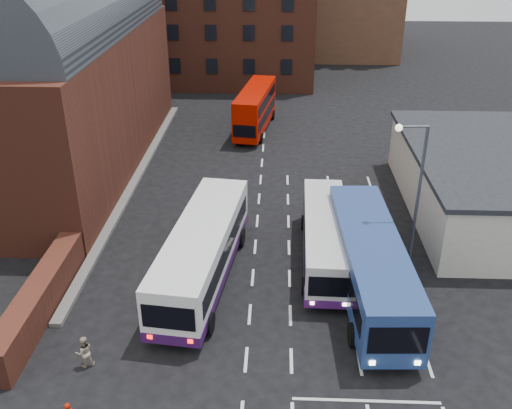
{
  "coord_description": "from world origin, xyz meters",
  "views": [
    {
      "loc": [
        1.22,
        -20.08,
        17.57
      ],
      "look_at": [
        0.0,
        10.0,
        2.2
      ],
      "focal_mm": 40.0,
      "sensor_mm": 36.0,
      "label": 1
    }
  ],
  "objects_px": {
    "bus_white_outbound": "(202,249)",
    "bus_red_double": "(255,109)",
    "street_lamp": "(414,185)",
    "bus_white_inbound": "(325,236)",
    "pedestrian_beige": "(84,352)",
    "bus_blue": "(370,262)"
  },
  "relations": [
    {
      "from": "bus_white_outbound",
      "to": "bus_red_double",
      "type": "xyz_separation_m",
      "value": [
        1.78,
        23.91,
        0.11
      ]
    },
    {
      "from": "bus_red_double",
      "to": "street_lamp",
      "type": "relative_size",
      "value": 1.17
    },
    {
      "from": "bus_red_double",
      "to": "street_lamp",
      "type": "xyz_separation_m",
      "value": [
        9.16,
        -22.34,
        3.03
      ]
    },
    {
      "from": "bus_white_inbound",
      "to": "pedestrian_beige",
      "type": "relative_size",
      "value": 6.66
    },
    {
      "from": "bus_white_inbound",
      "to": "pedestrian_beige",
      "type": "distance_m",
      "value": 14.11
    },
    {
      "from": "bus_white_outbound",
      "to": "pedestrian_beige",
      "type": "xyz_separation_m",
      "value": [
        -4.31,
        -6.75,
        -1.16
      ]
    },
    {
      "from": "bus_white_outbound",
      "to": "street_lamp",
      "type": "bearing_deg",
      "value": 15.04
    },
    {
      "from": "bus_white_outbound",
      "to": "bus_blue",
      "type": "distance_m",
      "value": 8.69
    },
    {
      "from": "bus_white_inbound",
      "to": "street_lamp",
      "type": "height_order",
      "value": "street_lamp"
    },
    {
      "from": "bus_blue",
      "to": "street_lamp",
      "type": "distance_m",
      "value": 4.62
    },
    {
      "from": "bus_white_outbound",
      "to": "bus_red_double",
      "type": "bearing_deg",
      "value": 92.61
    },
    {
      "from": "bus_white_outbound",
      "to": "bus_blue",
      "type": "height_order",
      "value": "bus_blue"
    },
    {
      "from": "bus_white_outbound",
      "to": "street_lamp",
      "type": "distance_m",
      "value": 11.5
    },
    {
      "from": "bus_blue",
      "to": "pedestrian_beige",
      "type": "distance_m",
      "value": 14.23
    },
    {
      "from": "bus_white_inbound",
      "to": "bus_blue",
      "type": "xyz_separation_m",
      "value": [
        2.04,
        -3.11,
        0.34
      ]
    },
    {
      "from": "bus_white_outbound",
      "to": "bus_blue",
      "type": "relative_size",
      "value": 0.99
    },
    {
      "from": "bus_blue",
      "to": "bus_red_double",
      "type": "relative_size",
      "value": 1.26
    },
    {
      "from": "bus_white_inbound",
      "to": "pedestrian_beige",
      "type": "xyz_separation_m",
      "value": [
        -10.9,
        -8.91,
        -0.86
      ]
    },
    {
      "from": "bus_white_inbound",
      "to": "bus_red_double",
      "type": "distance_m",
      "value": 22.28
    },
    {
      "from": "bus_white_outbound",
      "to": "bus_white_inbound",
      "type": "height_order",
      "value": "bus_white_outbound"
    },
    {
      "from": "bus_red_double",
      "to": "bus_blue",
      "type": "bearing_deg",
      "value": 113.78
    },
    {
      "from": "bus_white_inbound",
      "to": "pedestrian_beige",
      "type": "bearing_deg",
      "value": 40.9
    }
  ]
}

